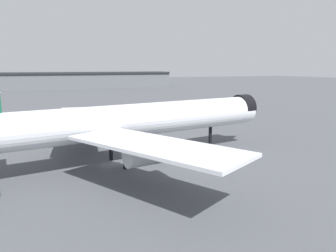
# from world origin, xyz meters

# --- Properties ---
(ground) EXTENTS (900.00, 900.00, 0.00)m
(ground) POSITION_xyz_m (0.00, 0.00, 0.00)
(ground) COLOR #4C4F54
(airliner_near_gate) EXTENTS (64.79, 58.61, 17.20)m
(airliner_near_gate) POSITION_xyz_m (3.41, -0.03, 7.58)
(airliner_near_gate) COLOR silver
(airliner_near_gate) RESTS_ON ground
(terminal_building) EXTENTS (228.72, 27.08, 25.60)m
(terminal_building) POSITION_xyz_m (-14.96, 215.31, 6.76)
(terminal_building) COLOR slate
(terminal_building) RESTS_ON ground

